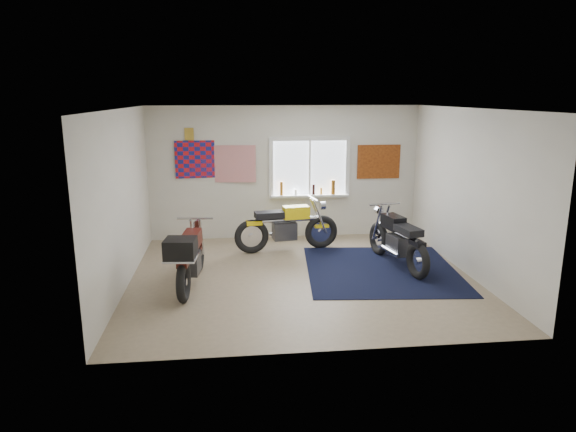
{
  "coord_description": "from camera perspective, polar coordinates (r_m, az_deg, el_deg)",
  "views": [
    {
      "loc": [
        -1.11,
        -7.85,
        2.9
      ],
      "look_at": [
        -0.18,
        0.4,
        0.94
      ],
      "focal_mm": 32.0,
      "sensor_mm": 36.0,
      "label": 1
    }
  ],
  "objects": [
    {
      "name": "yellow_triumph",
      "position": [
        9.72,
        -0.16,
        -1.31
      ],
      "size": [
        2.02,
        0.6,
        1.02
      ],
      "rotation": [
        0.0,
        0.0,
        0.14
      ],
      "color": "black",
      "rests_on": "ground"
    },
    {
      "name": "flag_display",
      "position": [
        10.38,
        -10.93,
        8.93
      ],
      "size": [
        1.6,
        0.1,
        1.17
      ],
      "color": "red",
      "rests_on": "room_shell"
    },
    {
      "name": "ground",
      "position": [
        8.44,
        1.51,
        -6.8
      ],
      "size": [
        5.5,
        5.5,
        0.0
      ],
      "primitive_type": "plane",
      "color": "#9E896B",
      "rests_on": "ground"
    },
    {
      "name": "oil_bottles",
      "position": [
        10.55,
        2.84,
        3.07
      ],
      "size": [
        1.15,
        0.09,
        0.3
      ],
      "color": "#905314",
      "rests_on": "window_assembly"
    },
    {
      "name": "window_assembly",
      "position": [
        10.55,
        2.41,
        4.95
      ],
      "size": [
        1.66,
        0.17,
        1.26
      ],
      "color": "white",
      "rests_on": "room_shell"
    },
    {
      "name": "room_shell",
      "position": [
        8.02,
        1.58,
        4.26
      ],
      "size": [
        5.5,
        5.5,
        5.5
      ],
      "color": "white",
      "rests_on": "ground"
    },
    {
      "name": "triumph_poster",
      "position": [
        10.85,
        10.03,
        5.96
      ],
      "size": [
        0.9,
        0.03,
        0.7
      ],
      "primitive_type": "cube",
      "color": "#A54C14",
      "rests_on": "room_shell"
    },
    {
      "name": "maroon_tourer",
      "position": [
        7.92,
        -10.94,
        -4.52
      ],
      "size": [
        0.65,
        1.93,
        0.98
      ],
      "rotation": [
        0.0,
        0.0,
        1.47
      ],
      "color": "black",
      "rests_on": "ground"
    },
    {
      "name": "black_chrome_bike",
      "position": [
        9.05,
        12.07,
        -2.74
      ],
      "size": [
        0.65,
        1.97,
        1.02
      ],
      "rotation": [
        0.0,
        0.0,
        1.76
      ],
      "color": "black",
      "rests_on": "navy_rug"
    },
    {
      "name": "navy_rug",
      "position": [
        8.9,
        10.32,
        -5.89
      ],
      "size": [
        2.73,
        2.82,
        0.01
      ],
      "primitive_type": "cube",
      "rotation": [
        0.0,
        0.0,
        -0.09
      ],
      "color": "black",
      "rests_on": "ground"
    }
  ]
}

